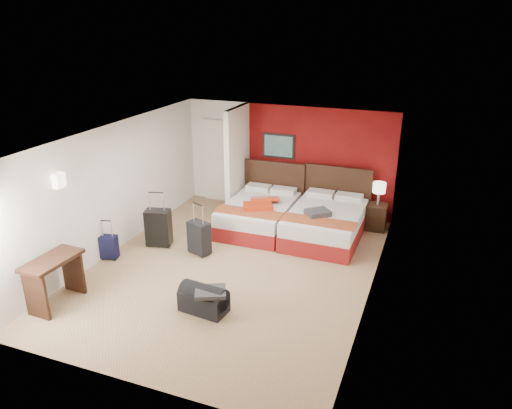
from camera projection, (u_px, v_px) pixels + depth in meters
The scene contains 17 objects.
ground at pixel (233, 268), 9.06m from camera, with size 6.50×6.50×0.00m, color tan.
room_walls at pixel (198, 174), 10.31m from camera, with size 5.02×6.52×2.50m.
red_accent_panel at pixel (318, 162), 11.17m from camera, with size 3.50×0.04×2.50m, color maroon.
partition_wall at pixel (237, 161), 11.21m from camera, with size 0.12×1.20×2.50m, color silver.
entry_door at pixel (219, 161), 12.06m from camera, with size 0.82×0.06×2.05m, color silver.
bed_left at pixel (259, 216), 10.65m from camera, with size 1.39×1.98×0.59m, color white.
bed_right at pixel (325, 225), 10.16m from camera, with size 1.45×2.07×0.62m, color silver.
red_suitcase_open at pixel (261, 203), 10.40m from camera, with size 0.61×0.84×0.10m, color #B52E0F.
jacket_bundle at pixel (318, 213), 9.80m from camera, with size 0.46×0.37×0.11m, color #3E3E44.
nightstand at pixel (376, 217), 10.62m from camera, with size 0.41×0.41×0.58m, color black.
table_lamp at pixel (379, 194), 10.42m from camera, with size 0.28×0.28×0.50m, color white.
suitcase_black at pixel (159, 229), 9.83m from camera, with size 0.49×0.31×0.74m, color black.
suitcase_charcoal at pixel (199, 239), 9.50m from camera, with size 0.43×0.27×0.63m, color black.
suitcase_navy at pixel (109, 248), 9.33m from camera, with size 0.32×0.20×0.45m, color black.
duffel_bag at pixel (204, 300), 7.68m from camera, with size 0.75×0.40×0.38m, color black.
jacket_draped at pixel (210, 292), 7.51m from camera, with size 0.47×0.40×0.06m, color #333237.
desk at pixel (55, 281), 7.80m from camera, with size 0.49×0.98×0.82m, color #331A11.
Camera 1 is at (3.27, -7.33, 4.38)m, focal length 34.18 mm.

